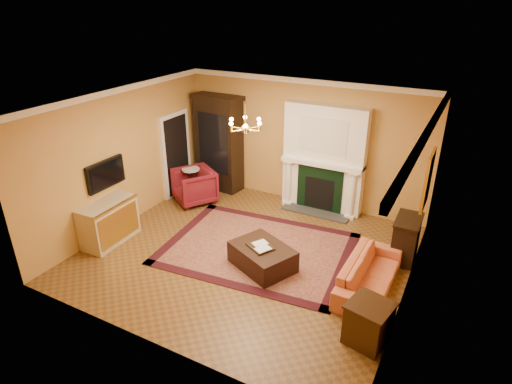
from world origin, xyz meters
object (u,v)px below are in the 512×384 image
Objects in this scene: pedestal_table at (192,181)px; commode at (109,222)px; wingback_armchair at (194,184)px; end_table at (368,324)px; console_table at (406,240)px; china_cabinet at (219,145)px; leather_ottoman at (262,257)px; coral_sofa at (370,269)px.

commode is at bearing -95.99° from pedestal_table.
commode is (-0.46, -2.34, -0.02)m from wingback_armchair.
end_table is (4.99, -2.68, -0.14)m from wingback_armchair.
console_table is (5.51, 2.18, -0.03)m from commode.
china_cabinet is 3.01× the size of pedestal_table.
leather_ottoman is (-2.29, -1.55, -0.19)m from console_table.
china_cabinet reaches higher than pedestal_table.
wingback_armchair is 5.66m from end_table.
pedestal_table is at bearing 172.00° from wingback_armchair.
wingback_armchair is (-0.09, -1.05, -0.71)m from china_cabinet.
console_table is at bearing -15.77° from coral_sofa.
console_table reaches higher than coral_sofa.
coral_sofa is at bearing -107.75° from console_table.
pedestal_table is 0.93× the size of console_table.
console_table is (0.37, 1.23, 0.04)m from coral_sofa.
commode reaches higher than leather_ottoman.
pedestal_table is 2.53m from commode.
coral_sofa is (4.68, -1.39, -0.09)m from wingback_armchair.
commode is at bearing -68.00° from wingback_armchair.
coral_sofa is 1.69× the size of leather_ottoman.
end_table is at bearing -92.43° from console_table.
commode reaches higher than pedestal_table.
commode reaches higher than console_table.
pedestal_table is at bearing 151.21° from end_table.
commode is 1.43× the size of console_table.
commode reaches higher than end_table.
wingback_armchair is 1.11× the size of console_table.
leather_ottoman is (-1.92, -0.32, -0.15)m from coral_sofa.
commode reaches higher than coral_sofa.
commode is at bearing 101.43° from coral_sofa.
wingback_armchair is 3.25m from leather_ottoman.
china_cabinet reaches higher than leather_ottoman.
end_table is 0.57× the size of leather_ottoman.
wingback_armchair is at bearing 177.14° from console_table.
commode is 3.29m from leather_ottoman.
wingback_armchair reaches higher than console_table.
pedestal_table is 5.12m from coral_sofa.
wingback_armchair is 2.39m from commode.
commode is at bearing -92.82° from china_cabinet.
china_cabinet is at bearing 158.55° from leather_ottoman.
console_table reaches higher than leather_ottoman.
coral_sofa is 1.33m from end_table.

